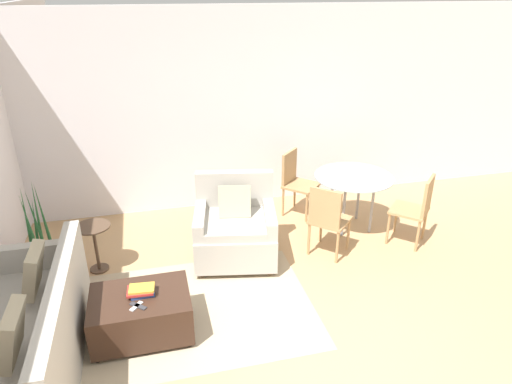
# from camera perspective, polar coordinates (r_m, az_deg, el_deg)

# --- Properties ---
(ground_plane) EXTENTS (20.00, 20.00, 0.00)m
(ground_plane) POSITION_cam_1_polar(r_m,az_deg,el_deg) (4.16, 8.83, -21.40)
(ground_plane) COLOR tan
(wall_back) EXTENTS (12.00, 0.06, 2.75)m
(wall_back) POSITION_cam_1_polar(r_m,az_deg,el_deg) (6.41, -2.19, 10.12)
(wall_back) COLOR white
(wall_back) RESTS_ON ground_plane
(area_rug) EXTENTS (2.26, 1.71, 0.01)m
(area_rug) POSITION_cam_1_polar(r_m,az_deg,el_deg) (4.76, -7.13, -14.32)
(area_rug) COLOR tan
(area_rug) RESTS_ON ground_plane
(couch) EXTENTS (0.87, 2.04, 0.91)m
(couch) POSITION_cam_1_polar(r_m,az_deg,el_deg) (4.34, -26.62, -16.57)
(couch) COLOR #B2ADA3
(couch) RESTS_ON ground_plane
(armchair) EXTENTS (1.06, 0.99, 0.97)m
(armchair) POSITION_cam_1_polar(r_m,az_deg,el_deg) (5.32, -2.61, -4.70)
(armchair) COLOR #B2ADA3
(armchair) RESTS_ON ground_plane
(ottoman) EXTENTS (0.89, 0.63, 0.42)m
(ottoman) POSITION_cam_1_polar(r_m,az_deg,el_deg) (4.44, -14.13, -14.48)
(ottoman) COLOR #382319
(ottoman) RESTS_ON ground_plane
(book_stack) EXTENTS (0.25, 0.18, 0.08)m
(book_stack) POSITION_cam_1_polar(r_m,az_deg,el_deg) (4.32, -14.11, -11.88)
(book_stack) COLOR #2D478C
(book_stack) RESTS_ON ottoman
(tv_remote_primary) EXTENTS (0.12, 0.13, 0.01)m
(tv_remote_primary) POSITION_cam_1_polar(r_m,az_deg,el_deg) (4.21, -14.73, -13.64)
(tv_remote_primary) COLOR #B7B7BC
(tv_remote_primary) RESTS_ON ottoman
(tv_remote_secondary) EXTENTS (0.15, 0.14, 0.01)m
(tv_remote_secondary) POSITION_cam_1_polar(r_m,az_deg,el_deg) (4.21, -14.52, -13.62)
(tv_remote_secondary) COLOR #333338
(tv_remote_secondary) RESTS_ON ottoman
(potted_plant) EXTENTS (0.36, 0.36, 1.19)m
(potted_plant) POSITION_cam_1_polar(r_m,az_deg,el_deg) (5.49, -24.95, -7.68)
(potted_plant) COLOR maroon
(potted_plant) RESTS_ON ground_plane
(side_table) EXTENTS (0.38, 0.38, 0.57)m
(side_table) POSITION_cam_1_polar(r_m,az_deg,el_deg) (5.39, -19.52, -5.61)
(side_table) COLOR #4C3828
(side_table) RESTS_ON ground_plane
(dining_table) EXTENTS (1.01, 1.01, 0.73)m
(dining_table) POSITION_cam_1_polar(r_m,az_deg,el_deg) (6.00, 12.07, 1.14)
(dining_table) COLOR #99A8AD
(dining_table) RESTS_ON ground_plane
(dining_chair_near_left) EXTENTS (0.59, 0.59, 0.90)m
(dining_chair_near_left) POSITION_cam_1_polar(r_m,az_deg,el_deg) (5.35, 8.94, -3.08)
(dining_chair_near_left) COLOR tan
(dining_chair_near_left) RESTS_ON ground_plane
(dining_chair_near_right) EXTENTS (0.59, 0.59, 0.90)m
(dining_chair_near_right) POSITION_cam_1_polar(r_m,az_deg,el_deg) (5.88, 19.51, -1.66)
(dining_chair_near_right) COLOR tan
(dining_chair_near_right) RESTS_ON ground_plane
(dining_chair_far_left) EXTENTS (0.59, 0.59, 0.90)m
(dining_chair_far_left) POSITION_cam_1_polar(r_m,az_deg,el_deg) (6.34, 4.97, 1.66)
(dining_chair_far_left) COLOR tan
(dining_chair_far_left) RESTS_ON ground_plane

